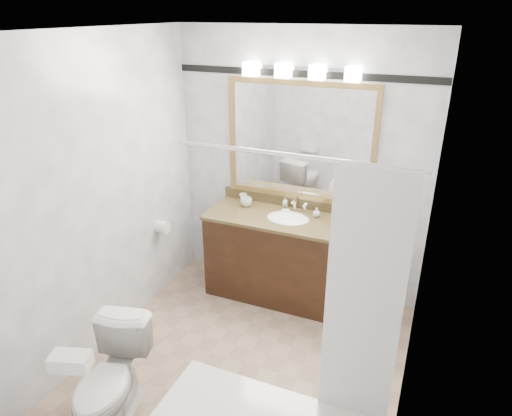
% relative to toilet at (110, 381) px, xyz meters
% --- Properties ---
extents(room, '(2.42, 2.62, 2.52)m').
position_rel_toilet_xyz_m(room, '(0.58, 0.85, 0.90)').
color(room, '#9F836C').
rests_on(room, ground).
extents(vanity, '(1.53, 0.58, 0.97)m').
position_rel_toilet_xyz_m(vanity, '(0.58, 1.87, 0.09)').
color(vanity, black).
rests_on(vanity, ground).
extents(mirror, '(1.40, 0.04, 1.10)m').
position_rel_toilet_xyz_m(mirror, '(0.58, 2.13, 1.15)').
color(mirror, '#9B7E46').
rests_on(mirror, room).
extents(vanity_light_bar, '(1.02, 0.14, 0.12)m').
position_rel_toilet_xyz_m(vanity_light_bar, '(0.58, 2.08, 1.78)').
color(vanity_light_bar, silver).
rests_on(vanity_light_bar, room).
extents(accent_stripe, '(2.40, 0.01, 0.06)m').
position_rel_toilet_xyz_m(accent_stripe, '(0.58, 2.14, 1.75)').
color(accent_stripe, black).
rests_on(accent_stripe, room).
extents(tp_roll, '(0.11, 0.12, 0.12)m').
position_rel_toilet_xyz_m(tp_roll, '(-0.56, 1.51, 0.35)').
color(tp_roll, white).
rests_on(tp_roll, room).
extents(toilet, '(0.54, 0.76, 0.70)m').
position_rel_toilet_xyz_m(toilet, '(0.00, 0.00, 0.00)').
color(toilet, white).
rests_on(toilet, ground).
extents(tissue_box, '(0.25, 0.19, 0.09)m').
position_rel_toilet_xyz_m(tissue_box, '(0.00, -0.27, 0.40)').
color(tissue_box, white).
rests_on(tissue_box, toilet).
extents(coffee_maker, '(0.16, 0.20, 0.31)m').
position_rel_toilet_xyz_m(coffee_maker, '(1.11, 1.89, 0.66)').
color(coffee_maker, black).
rests_on(coffee_maker, vanity).
extents(cup_left, '(0.14, 0.14, 0.09)m').
position_rel_toilet_xyz_m(cup_left, '(0.12, 1.98, 0.54)').
color(cup_left, white).
rests_on(cup_left, vanity).
extents(cup_right, '(0.09, 0.09, 0.07)m').
position_rel_toilet_xyz_m(cup_right, '(0.04, 2.08, 0.54)').
color(cup_right, white).
rests_on(cup_right, vanity).
extents(soap_bottle_a, '(0.06, 0.06, 0.10)m').
position_rel_toilet_xyz_m(soap_bottle_a, '(0.48, 2.08, 0.55)').
color(soap_bottle_a, white).
rests_on(soap_bottle_a, vanity).
extents(soap_bottle_b, '(0.07, 0.07, 0.09)m').
position_rel_toilet_xyz_m(soap_bottle_b, '(0.82, 1.99, 0.54)').
color(soap_bottle_b, white).
rests_on(soap_bottle_b, vanity).
extents(soap_bar, '(0.08, 0.07, 0.02)m').
position_rel_toilet_xyz_m(soap_bar, '(0.52, 1.98, 0.51)').
color(soap_bar, beige).
rests_on(soap_bar, vanity).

